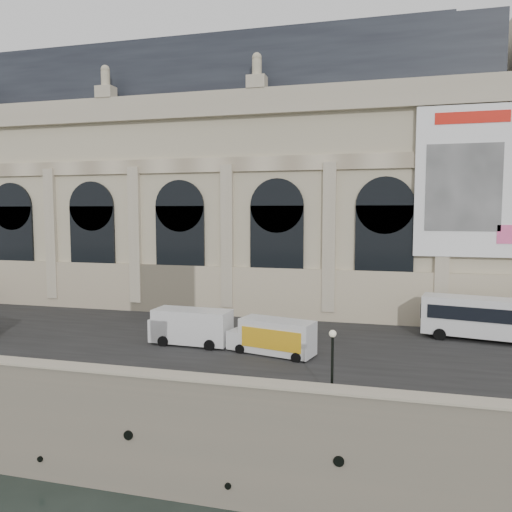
{
  "coord_description": "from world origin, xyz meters",
  "views": [
    {
      "loc": [
        16.03,
        -24.95,
        16.42
      ],
      "look_at": [
        3.89,
        22.0,
        12.11
      ],
      "focal_mm": 35.0,
      "sensor_mm": 36.0,
      "label": 1
    }
  ],
  "objects_px": {
    "bus_right": "(501,319)",
    "van_c": "(188,327)",
    "lamp_right": "(332,366)",
    "box_truck": "(273,337)"
  },
  "relations": [
    {
      "from": "bus_right",
      "to": "van_c",
      "type": "relative_size",
      "value": 1.91
    },
    {
      "from": "bus_right",
      "to": "van_c",
      "type": "height_order",
      "value": "bus_right"
    },
    {
      "from": "van_c",
      "to": "lamp_right",
      "type": "relative_size",
      "value": 1.61
    },
    {
      "from": "van_c",
      "to": "box_truck",
      "type": "distance_m",
      "value": 7.14
    },
    {
      "from": "bus_right",
      "to": "lamp_right",
      "type": "height_order",
      "value": "lamp_right"
    },
    {
      "from": "box_truck",
      "to": "bus_right",
      "type": "bearing_deg",
      "value": 24.34
    },
    {
      "from": "bus_right",
      "to": "box_truck",
      "type": "distance_m",
      "value": 18.51
    },
    {
      "from": "bus_right",
      "to": "lamp_right",
      "type": "relative_size",
      "value": 3.07
    },
    {
      "from": "bus_right",
      "to": "box_truck",
      "type": "relative_size",
      "value": 1.79
    },
    {
      "from": "van_c",
      "to": "box_truck",
      "type": "relative_size",
      "value": 0.94
    }
  ]
}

